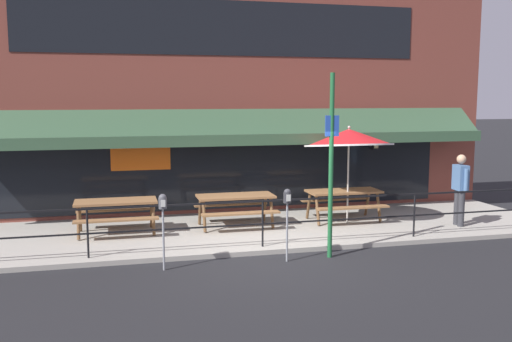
% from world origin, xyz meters
% --- Properties ---
extents(ground_plane, '(120.00, 120.00, 0.00)m').
position_xyz_m(ground_plane, '(0.00, 0.00, 0.00)').
color(ground_plane, black).
extents(patio_deck, '(15.00, 4.00, 0.10)m').
position_xyz_m(patio_deck, '(0.00, 2.00, 0.05)').
color(patio_deck, '#9E998E').
rests_on(patio_deck, ground).
extents(restaurant_building, '(15.00, 1.60, 7.04)m').
position_xyz_m(restaurant_building, '(0.00, 4.22, 3.50)').
color(restaurant_building, brown).
rests_on(restaurant_building, ground).
extents(patio_railing, '(13.84, 0.04, 0.97)m').
position_xyz_m(patio_railing, '(0.00, 0.30, 0.80)').
color(patio_railing, black).
rests_on(patio_railing, patio_deck).
extents(picnic_table_left, '(1.80, 1.42, 0.76)m').
position_xyz_m(picnic_table_left, '(-2.91, 2.16, 0.71)').
color(picnic_table_left, brown).
rests_on(picnic_table_left, patio_deck).
extents(picnic_table_centre, '(1.80, 1.42, 0.76)m').
position_xyz_m(picnic_table_centre, '(-0.16, 2.18, 0.71)').
color(picnic_table_centre, brown).
rests_on(picnic_table_centre, patio_deck).
extents(picnic_table_right, '(1.80, 1.42, 0.76)m').
position_xyz_m(picnic_table_right, '(2.58, 2.20, 0.71)').
color(picnic_table_right, brown).
rests_on(picnic_table_right, patio_deck).
extents(patio_umbrella_right, '(2.14, 2.14, 2.40)m').
position_xyz_m(patio_umbrella_right, '(2.58, 1.95, 2.18)').
color(patio_umbrella_right, '#B7B2A8').
rests_on(patio_umbrella_right, patio_deck).
extents(pedestrian_walking, '(0.28, 0.62, 1.71)m').
position_xyz_m(pedestrian_walking, '(5.05, 1.02, 1.06)').
color(pedestrian_walking, '#333338').
rests_on(pedestrian_walking, patio_deck).
extents(parking_meter_near, '(0.15, 0.16, 1.42)m').
position_xyz_m(parking_meter_near, '(-2.09, -0.51, 1.15)').
color(parking_meter_near, gray).
rests_on(parking_meter_near, ground).
extents(parking_meter_far, '(0.15, 0.16, 1.42)m').
position_xyz_m(parking_meter_far, '(0.27, -0.52, 1.15)').
color(parking_meter_far, gray).
rests_on(parking_meter_far, ground).
extents(street_sign_pole, '(0.28, 0.09, 3.62)m').
position_xyz_m(street_sign_pole, '(1.18, -0.45, 1.87)').
color(street_sign_pole, '#1E6033').
rests_on(street_sign_pole, ground).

